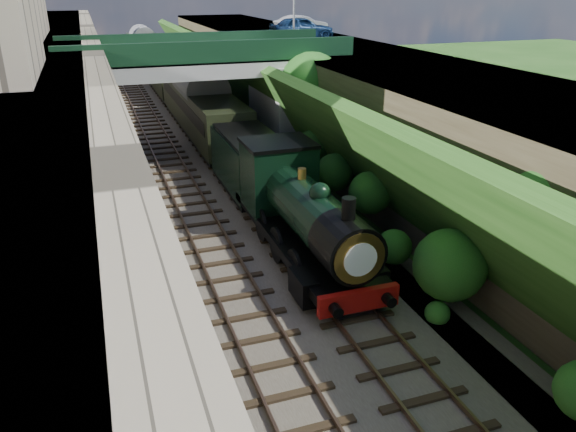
{
  "coord_description": "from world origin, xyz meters",
  "views": [
    {
      "loc": [
        -5.83,
        -8.9,
        10.1
      ],
      "look_at": [
        0.0,
        7.82,
        2.68
      ],
      "focal_mm": 35.0,
      "sensor_mm": 36.0,
      "label": 1
    }
  ],
  "objects_px": {
    "tender": "(251,166)",
    "locomotive": "(303,215)",
    "tree": "(313,87)",
    "car_blue": "(301,28)",
    "road_bridge": "(213,92)",
    "car_silver": "(301,25)"
  },
  "relations": [
    {
      "from": "road_bridge",
      "to": "locomotive",
      "type": "relative_size",
      "value": 1.56
    },
    {
      "from": "tender",
      "to": "locomotive",
      "type": "bearing_deg",
      "value": -90.0
    },
    {
      "from": "car_silver",
      "to": "tender",
      "type": "bearing_deg",
      "value": 147.15
    },
    {
      "from": "tree",
      "to": "locomotive",
      "type": "bearing_deg",
      "value": -113.04
    },
    {
      "from": "road_bridge",
      "to": "tree",
      "type": "height_order",
      "value": "road_bridge"
    },
    {
      "from": "car_blue",
      "to": "tree",
      "type": "bearing_deg",
      "value": 161.97
    },
    {
      "from": "car_blue",
      "to": "car_silver",
      "type": "relative_size",
      "value": 1.08
    },
    {
      "from": "car_blue",
      "to": "locomotive",
      "type": "relative_size",
      "value": 0.45
    },
    {
      "from": "tree",
      "to": "car_blue",
      "type": "xyz_separation_m",
      "value": [
        3.05,
        10.03,
        2.39
      ]
    },
    {
      "from": "road_bridge",
      "to": "tender",
      "type": "bearing_deg",
      "value": -87.94
    },
    {
      "from": "road_bridge",
      "to": "locomotive",
      "type": "xyz_separation_m",
      "value": [
        0.26,
        -14.47,
        -2.18
      ]
    },
    {
      "from": "car_blue",
      "to": "tender",
      "type": "xyz_separation_m",
      "value": [
        -7.77,
        -13.75,
        -5.42
      ]
    },
    {
      "from": "tree",
      "to": "car_blue",
      "type": "distance_m",
      "value": 10.75
    },
    {
      "from": "car_blue",
      "to": "tender",
      "type": "bearing_deg",
      "value": 149.44
    },
    {
      "from": "road_bridge",
      "to": "tree",
      "type": "bearing_deg",
      "value": -34.25
    },
    {
      "from": "road_bridge",
      "to": "tree",
      "type": "xyz_separation_m",
      "value": [
        4.97,
        -3.38,
        0.57
      ]
    },
    {
      "from": "road_bridge",
      "to": "locomotive",
      "type": "bearing_deg",
      "value": -88.99
    },
    {
      "from": "car_blue",
      "to": "tender",
      "type": "relative_size",
      "value": 0.77
    },
    {
      "from": "road_bridge",
      "to": "car_silver",
      "type": "relative_size",
      "value": 3.74
    },
    {
      "from": "tree",
      "to": "tender",
      "type": "height_order",
      "value": "tree"
    },
    {
      "from": "car_silver",
      "to": "tender",
      "type": "xyz_separation_m",
      "value": [
        -9.37,
        -18.09,
        -5.34
      ]
    },
    {
      "from": "road_bridge",
      "to": "car_blue",
      "type": "height_order",
      "value": "car_blue"
    }
  ]
}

